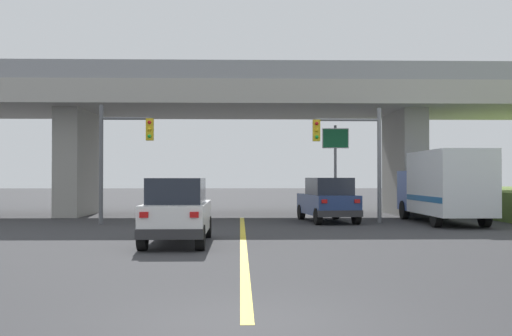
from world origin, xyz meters
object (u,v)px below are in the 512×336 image
box_truck (444,186)px  traffic_signal_farside (119,149)px  suv_lead (178,211)px  suv_crossing (328,200)px  traffic_signal_nearside (356,148)px  highway_sign (335,150)px

box_truck → traffic_signal_farside: 14.35m
traffic_signal_farside → suv_lead: bearing=-67.2°
box_truck → traffic_signal_farside: size_ratio=1.38×
suv_crossing → traffic_signal_nearside: bearing=-32.9°
suv_lead → box_truck: 13.52m
traffic_signal_farside → highway_sign: size_ratio=1.10×
traffic_signal_nearside → highway_sign: 4.46m
traffic_signal_farside → box_truck: bearing=-0.1°
suv_lead → traffic_signal_nearside: size_ratio=0.94×
traffic_signal_nearside → highway_sign: traffic_signal_nearside is taller
traffic_signal_nearside → traffic_signal_farside: 10.46m
suv_crossing → highway_sign: bearing=69.7°
box_truck → traffic_signal_farside: bearing=179.9°
suv_crossing → traffic_signal_farside: size_ratio=0.91×
box_truck → traffic_signal_nearside: traffic_signal_nearside is taller
highway_sign → box_truck: bearing=-51.0°
suv_crossing → traffic_signal_nearside: size_ratio=0.92×
box_truck → traffic_signal_nearside: (-3.81, 0.54, 1.67)m
suv_crossing → highway_sign: size_ratio=1.00×
suv_lead → suv_crossing: same height
traffic_signal_farside → highway_sign: bearing=26.0°
traffic_signal_farside → suv_crossing: bearing=6.8°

